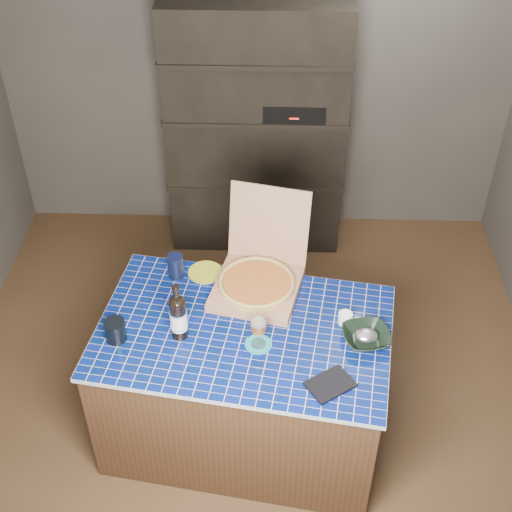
{
  "coord_description": "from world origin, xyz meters",
  "views": [
    {
      "loc": [
        0.13,
        -2.73,
        3.35
      ],
      "look_at": [
        0.05,
        0.0,
        1.07
      ],
      "focal_mm": 50.0,
      "sensor_mm": 36.0,
      "label": 1
    }
  ],
  "objects_px": {
    "dvd_case": "(330,384)",
    "pizza_box": "(258,279)",
    "mead_bottle": "(178,317)",
    "bowl": "(366,337)",
    "kitchen_island": "(244,382)",
    "wine_glass": "(259,326)"
  },
  "relations": [
    {
      "from": "dvd_case",
      "to": "pizza_box",
      "type": "bearing_deg",
      "value": 174.3
    },
    {
      "from": "mead_bottle",
      "to": "bowl",
      "type": "xyz_separation_m",
      "value": [
        0.91,
        -0.01,
        -0.1
      ]
    },
    {
      "from": "kitchen_island",
      "to": "mead_bottle",
      "type": "bearing_deg",
      "value": -162.58
    },
    {
      "from": "mead_bottle",
      "to": "bowl",
      "type": "distance_m",
      "value": 0.92
    },
    {
      "from": "mead_bottle",
      "to": "dvd_case",
      "type": "relative_size",
      "value": 1.59
    },
    {
      "from": "kitchen_island",
      "to": "wine_glass",
      "type": "relative_size",
      "value": 8.7
    },
    {
      "from": "kitchen_island",
      "to": "wine_glass",
      "type": "height_order",
      "value": "wine_glass"
    },
    {
      "from": "kitchen_island",
      "to": "bowl",
      "type": "distance_m",
      "value": 0.74
    },
    {
      "from": "wine_glass",
      "to": "dvd_case",
      "type": "distance_m",
      "value": 0.43
    },
    {
      "from": "dvd_case",
      "to": "bowl",
      "type": "distance_m",
      "value": 0.34
    },
    {
      "from": "wine_glass",
      "to": "bowl",
      "type": "bearing_deg",
      "value": 4.4
    },
    {
      "from": "kitchen_island",
      "to": "mead_bottle",
      "type": "distance_m",
      "value": 0.61
    },
    {
      "from": "mead_bottle",
      "to": "dvd_case",
      "type": "bearing_deg",
      "value": -22.29
    },
    {
      "from": "pizza_box",
      "to": "dvd_case",
      "type": "relative_size",
      "value": 2.96
    },
    {
      "from": "wine_glass",
      "to": "pizza_box",
      "type": "bearing_deg",
      "value": 92.05
    },
    {
      "from": "kitchen_island",
      "to": "mead_bottle",
      "type": "relative_size",
      "value": 4.82
    },
    {
      "from": "kitchen_island",
      "to": "wine_glass",
      "type": "distance_m",
      "value": 0.54
    },
    {
      "from": "mead_bottle",
      "to": "pizza_box",
      "type": "bearing_deg",
      "value": 43.32
    },
    {
      "from": "mead_bottle",
      "to": "wine_glass",
      "type": "height_order",
      "value": "mead_bottle"
    },
    {
      "from": "wine_glass",
      "to": "bowl",
      "type": "relative_size",
      "value": 0.79
    },
    {
      "from": "mead_bottle",
      "to": "wine_glass",
      "type": "bearing_deg",
      "value": -7.64
    },
    {
      "from": "wine_glass",
      "to": "dvd_case",
      "type": "height_order",
      "value": "wine_glass"
    }
  ]
}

